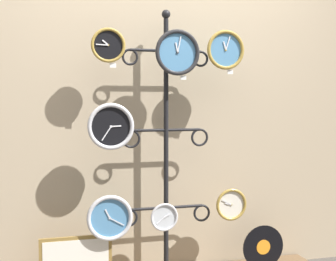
% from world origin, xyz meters
% --- Properties ---
extents(shop_wall, '(4.40, 0.04, 2.80)m').
position_xyz_m(shop_wall, '(0.00, 0.57, 1.40)').
color(shop_wall, tan).
rests_on(shop_wall, ground_plane).
extents(display_stand, '(0.65, 0.37, 1.87)m').
position_xyz_m(display_stand, '(0.00, 0.41, 0.61)').
color(display_stand, black).
rests_on(display_stand, ground_plane).
extents(clock_top_left, '(0.22, 0.04, 0.22)m').
position_xyz_m(clock_top_left, '(-0.40, 0.33, 1.61)').
color(clock_top_left, black).
extents(clock_top_center, '(0.30, 0.04, 0.30)m').
position_xyz_m(clock_top_center, '(0.05, 0.30, 1.58)').
color(clock_top_center, '#4C84B2').
extents(clock_top_right, '(0.27, 0.04, 0.27)m').
position_xyz_m(clock_top_right, '(0.39, 0.30, 1.60)').
color(clock_top_right, '#4C84B2').
extents(clock_middle_left, '(0.30, 0.04, 0.30)m').
position_xyz_m(clock_middle_left, '(-0.40, 0.30, 1.10)').
color(clock_middle_left, black).
extents(clock_bottom_left, '(0.30, 0.04, 0.30)m').
position_xyz_m(clock_bottom_left, '(-0.41, 0.30, 0.51)').
color(clock_bottom_left, '#4C84B2').
extents(clock_bottom_center, '(0.19, 0.04, 0.19)m').
position_xyz_m(clock_bottom_center, '(-0.04, 0.32, 0.48)').
color(clock_bottom_center, silver).
extents(clock_bottom_right, '(0.23, 0.04, 0.23)m').
position_xyz_m(clock_bottom_right, '(0.45, 0.32, 0.54)').
color(clock_bottom_right, silver).
extents(vinyl_record, '(0.31, 0.01, 0.31)m').
position_xyz_m(vinyl_record, '(0.69, 0.31, 0.22)').
color(vinyl_record, black).
rests_on(vinyl_record, low_shelf).
extents(price_tag_upper, '(0.04, 0.00, 0.03)m').
position_xyz_m(price_tag_upper, '(-0.37, 0.33, 1.49)').
color(price_tag_upper, white).
extents(price_tag_mid, '(0.04, 0.00, 0.03)m').
position_xyz_m(price_tag_mid, '(0.09, 0.30, 1.41)').
color(price_tag_mid, white).
extents(price_tag_lower, '(0.04, 0.00, 0.03)m').
position_xyz_m(price_tag_lower, '(0.42, 0.30, 1.46)').
color(price_tag_lower, white).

